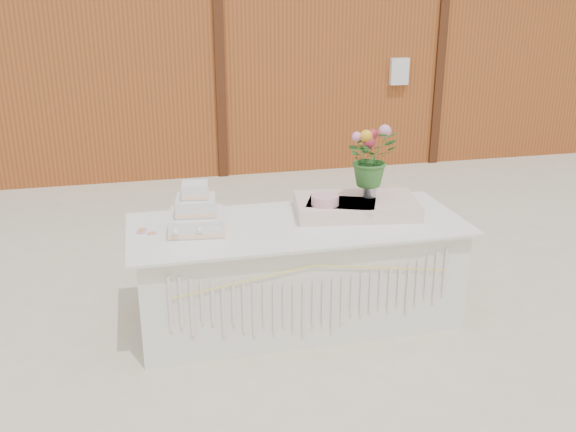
% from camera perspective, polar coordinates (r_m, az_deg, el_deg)
% --- Properties ---
extents(ground, '(80.00, 80.00, 0.00)m').
position_cam_1_polar(ground, '(4.91, 0.82, -9.10)').
color(ground, beige).
rests_on(ground, ground).
extents(barn, '(12.60, 4.60, 3.30)m').
position_cam_1_polar(barn, '(10.24, -7.75, 15.67)').
color(barn, brown).
rests_on(barn, ground).
extents(cake_table, '(2.40, 1.00, 0.77)m').
position_cam_1_polar(cake_table, '(4.73, 0.86, -5.01)').
color(cake_table, silver).
rests_on(cake_table, ground).
extents(wedding_cake, '(0.42, 0.42, 0.34)m').
position_cam_1_polar(wedding_cake, '(4.46, -8.15, 0.15)').
color(wedding_cake, silver).
rests_on(wedding_cake, cake_table).
extents(pink_cake_stand, '(0.25, 0.25, 0.18)m').
position_cam_1_polar(pink_cake_stand, '(4.63, 3.30, 0.87)').
color(pink_cake_stand, white).
rests_on(pink_cake_stand, cake_table).
extents(satin_runner, '(0.96, 0.65, 0.11)m').
position_cam_1_polar(satin_runner, '(4.80, 6.08, 0.88)').
color(satin_runner, beige).
rests_on(satin_runner, cake_table).
extents(flower_vase, '(0.10, 0.10, 0.14)m').
position_cam_1_polar(flower_vase, '(4.83, 7.25, 2.51)').
color(flower_vase, '#B2B2B7').
rests_on(flower_vase, satin_runner).
extents(bouquet, '(0.45, 0.42, 0.42)m').
position_cam_1_polar(bouquet, '(4.75, 7.40, 5.73)').
color(bouquet, '#326829').
rests_on(bouquet, flower_vase).
extents(loose_flowers, '(0.24, 0.33, 0.02)m').
position_cam_1_polar(loose_flowers, '(4.52, -12.30, -1.31)').
color(loose_flowers, pink).
rests_on(loose_flowers, cake_table).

